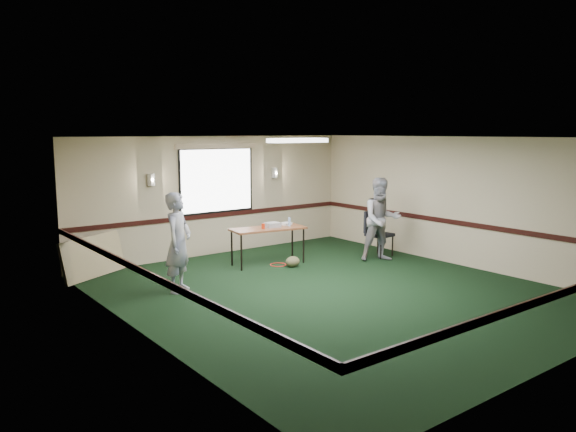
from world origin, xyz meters
TOP-DOWN VIEW (x-y plane):
  - ground at (0.00, 0.00)m, footprint 8.00×8.00m
  - room_shell at (0.00, 2.12)m, footprint 8.00×8.02m
  - folding_table at (0.31, 2.40)m, footprint 1.66×0.87m
  - projector at (0.41, 2.39)m, footprint 0.32×0.27m
  - game_console at (0.84, 2.46)m, footprint 0.23×0.19m
  - red_cup at (0.15, 2.35)m, footprint 0.07×0.07m
  - water_bottle at (0.78, 2.28)m, footprint 0.06×0.06m
  - duffel_bag at (0.57, 1.89)m, footprint 0.36×0.30m
  - cable_coil at (0.42, 2.20)m, footprint 0.42×0.42m
  - folded_table at (-3.00, 3.60)m, footprint 1.48×0.95m
  - conference_chair at (2.75, 1.61)m, footprint 0.54×0.56m
  - person_left at (-2.12, 1.68)m, footprint 0.77×0.73m
  - person_right at (2.47, 1.19)m, footprint 1.09×1.00m

SIDE VIEW (x-z plane):
  - ground at x=0.00m, z-range 0.00..0.00m
  - cable_coil at x=0.42m, z-range 0.00..0.02m
  - duffel_bag at x=0.57m, z-range 0.00..0.23m
  - folded_table at x=-3.00m, z-range 0.00..0.80m
  - conference_chair at x=2.75m, z-range 0.09..1.10m
  - folding_table at x=0.31m, z-range 0.34..1.13m
  - game_console at x=0.84m, z-range 0.79..0.84m
  - projector at x=0.41m, z-range 0.79..0.89m
  - red_cup at x=0.15m, z-range 0.79..0.90m
  - person_left at x=-2.12m, z-range 0.00..1.76m
  - water_bottle at x=0.78m, z-range 0.79..0.98m
  - person_right at x=2.47m, z-range 0.00..1.82m
  - room_shell at x=0.00m, z-range -2.42..5.58m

